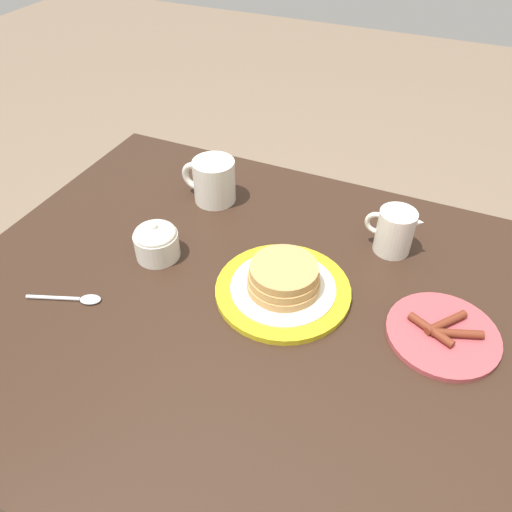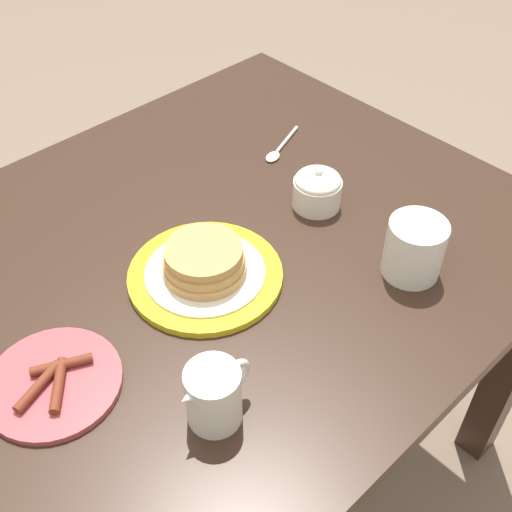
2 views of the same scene
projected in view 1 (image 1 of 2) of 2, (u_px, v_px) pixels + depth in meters
ground_plane at (286, 498)px, 1.34m from camera, size 8.00×8.00×0.00m
dining_table at (298, 360)px, 0.94m from camera, size 1.31×0.90×0.72m
pancake_plate at (283, 284)px, 0.90m from camera, size 0.25×0.25×0.06m
side_plate_bacon at (443, 334)px, 0.83m from camera, size 0.19×0.19×0.02m
coffee_mug at (213, 180)px, 1.10m from camera, size 0.13×0.09×0.10m
creamer_pitcher at (395, 231)px, 0.97m from camera, size 0.11×0.07×0.10m
sugar_bowl at (156, 241)px, 0.96m from camera, size 0.09×0.09×0.08m
spoon at (76, 299)px, 0.89m from camera, size 0.13×0.06×0.01m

